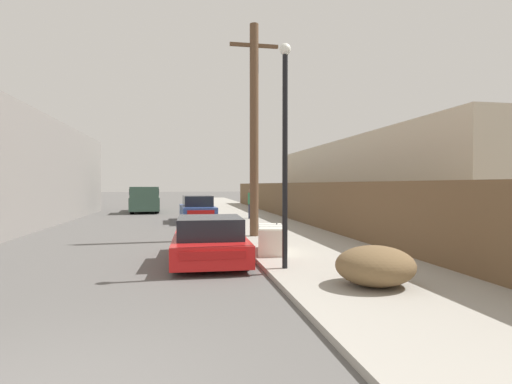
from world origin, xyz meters
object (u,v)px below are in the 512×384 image
(brush_pile, at_px, (375,266))
(pedestrian, at_px, (251,203))
(discarded_fridge, at_px, (271,239))
(utility_pole, at_px, (254,128))
(street_lamp, at_px, (285,139))
(car_parked_mid, at_px, (197,209))
(parked_sports_car_red, at_px, (209,241))
(pickup_truck, at_px, (145,200))

(brush_pile, bearing_deg, pedestrian, 89.21)
(discarded_fridge, distance_m, utility_pole, 5.10)
(street_lamp, height_order, pedestrian, street_lamp)
(utility_pole, relative_size, pedestrian, 4.60)
(car_parked_mid, bearing_deg, parked_sports_car_red, -93.12)
(utility_pole, height_order, brush_pile, utility_pole)
(car_parked_mid, height_order, pickup_truck, pickup_truck)
(pickup_truck, bearing_deg, car_parked_mid, 109.76)
(discarded_fridge, bearing_deg, brush_pile, -63.14)
(brush_pile, bearing_deg, discarded_fridge, 105.53)
(discarded_fridge, distance_m, pedestrian, 11.12)
(street_lamp, relative_size, brush_pile, 3.40)
(car_parked_mid, bearing_deg, street_lamp, -86.18)
(utility_pole, bearing_deg, pedestrian, 81.19)
(pedestrian, bearing_deg, street_lamp, -96.40)
(brush_pile, bearing_deg, utility_pole, 97.13)
(parked_sports_car_red, bearing_deg, pedestrian, 76.63)
(parked_sports_car_red, distance_m, street_lamp, 3.44)
(discarded_fridge, xyz_separation_m, street_lamp, (-0.16, -2.19, 2.56))
(discarded_fridge, height_order, brush_pile, discarded_fridge)
(utility_pole, height_order, street_lamp, utility_pole)
(discarded_fridge, distance_m, brush_pile, 4.17)
(street_lamp, bearing_deg, utility_pole, 86.76)
(parked_sports_car_red, bearing_deg, car_parked_mid, 91.17)
(car_parked_mid, relative_size, pedestrian, 2.73)
(car_parked_mid, distance_m, utility_pole, 8.41)
(utility_pole, bearing_deg, car_parked_mid, 103.75)
(discarded_fridge, xyz_separation_m, car_parked_mid, (-1.66, 11.03, 0.18))
(discarded_fridge, height_order, pickup_truck, pickup_truck)
(car_parked_mid, xyz_separation_m, pedestrian, (2.98, 0.01, 0.32))
(pickup_truck, xyz_separation_m, street_lamp, (4.96, -21.12, 2.11))
(car_parked_mid, bearing_deg, discarded_fridge, -84.10)
(pedestrian, bearing_deg, car_parked_mid, -179.89)
(utility_pole, relative_size, street_lamp, 1.54)
(car_parked_mid, bearing_deg, utility_pole, -78.90)
(pickup_truck, xyz_separation_m, utility_pole, (5.29, -15.36, 3.19))
(car_parked_mid, xyz_separation_m, brush_pile, (2.77, -15.04, -0.17))
(brush_pile, height_order, pedestrian, pedestrian)
(pickup_truck, bearing_deg, brush_pile, 101.30)
(discarded_fridge, xyz_separation_m, utility_pole, (0.17, 3.57, 3.63))
(pickup_truck, relative_size, street_lamp, 1.11)
(brush_pile, bearing_deg, car_parked_mid, 100.44)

